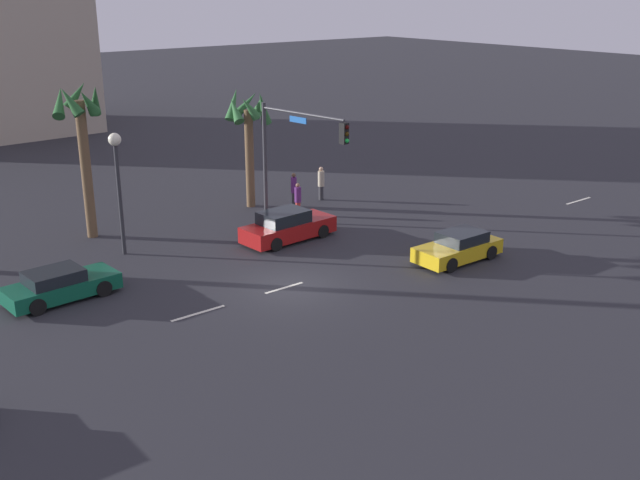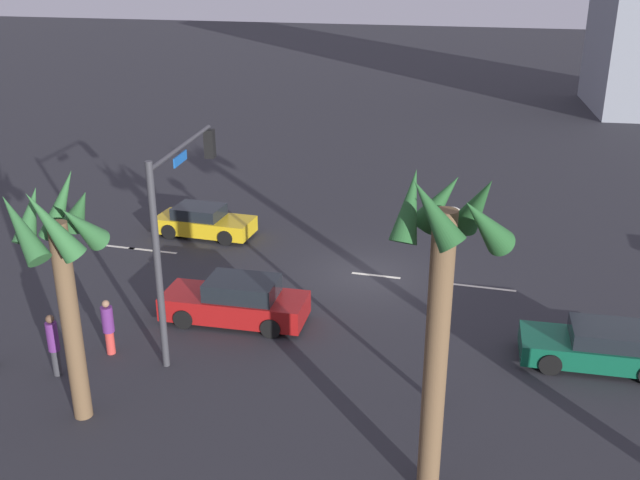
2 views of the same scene
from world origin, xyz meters
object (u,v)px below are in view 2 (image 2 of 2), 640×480
Objects in this scene: car_0 at (237,302)px; car_4 at (599,347)px; streetlamp at (449,269)px; traffic_signal at (178,207)px; pedestrian_1 at (108,326)px; car_1 at (204,222)px; palm_tree_1 at (444,275)px; palm_tree_2 at (58,249)px; pedestrian_0 at (53,343)px.

car_4 is (-11.04, -0.25, -0.10)m from car_0.
streetlamp is (-6.89, 3.05, 3.24)m from car_0.
car_0 is at bearing -135.23° from traffic_signal.
pedestrian_1 is (1.66, 1.75, -3.25)m from traffic_signal.
car_1 is 0.68× the size of traffic_signal.
car_0 is 8.20m from streetlamp.
pedestrian_1 reaches higher than car_4.
car_1 is 0.56× the size of palm_tree_1.
pedestrian_1 is at bearing -72.39° from palm_tree_2.
pedestrian_0 is 4.35m from palm_tree_2.
palm_tree_1 is (-0.17, 3.30, 1.29)m from streetlamp.
car_4 is 12.83m from traffic_signal.
palm_tree_1 is (-8.25, 5.17, 1.03)m from traffic_signal.
car_0 is 8.11m from car_1.
palm_tree_1 reaches higher than streetlamp.
traffic_signal is at bearing -98.22° from palm_tree_2.
traffic_signal is 9.79m from palm_tree_1.
palm_tree_1 reaches higher than car_4.
streetlamp is 3.55m from palm_tree_1.
traffic_signal is at bearing -13.01° from streetlamp.
streetlamp is at bearing 156.09° from car_0.
palm_tree_2 is (1.89, 5.99, 3.96)m from car_0.
streetlamp reaches higher than car_0.
pedestrian_0 reaches higher than car_1.
car_1 is 2.37× the size of pedestrian_1.
traffic_signal is 0.82× the size of palm_tree_1.
pedestrian_0 is at bearing 52.26° from traffic_signal.
car_1 is 13.72m from palm_tree_2.
pedestrian_0 is at bearing -10.31° from palm_tree_1.
pedestrian_1 is (-1.38, 9.85, 0.32)m from car_1.
traffic_signal is 4.87m from palm_tree_2.
car_1 is 15.30m from streetlamp.
pedestrian_0 reaches higher than car_4.
car_4 is at bearing -154.25° from palm_tree_2.
streetlamp is 0.86× the size of palm_tree_2.
palm_tree_2 is (-1.79, 1.59, 3.63)m from pedestrian_0.
pedestrian_0 is at bearing -41.50° from palm_tree_2.
streetlamp is 9.28m from palm_tree_2.
car_4 is 14.26m from pedestrian_1.
car_0 is at bearing -23.91° from streetlamp.
car_1 is 9.36m from traffic_signal.
pedestrian_0 is 1.68m from pedestrian_1.
palm_tree_2 reaches higher than traffic_signal.
car_1 is 2.20× the size of pedestrian_0.
streetlamp is (-11.13, 9.96, 3.32)m from car_1.
palm_tree_2 reaches higher than car_1.
car_1 is at bearing -23.57° from car_4.
traffic_signal is 0.95× the size of palm_tree_2.
car_0 is at bearing -107.51° from palm_tree_2.
traffic_signal is at bearing -133.43° from pedestrian_1.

